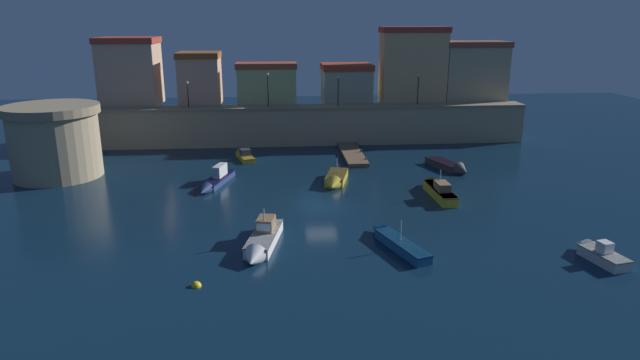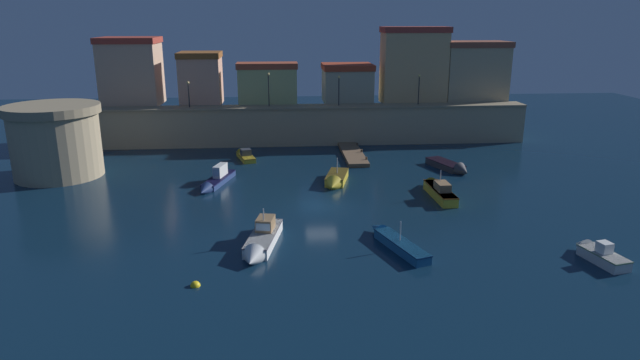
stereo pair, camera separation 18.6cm
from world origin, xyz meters
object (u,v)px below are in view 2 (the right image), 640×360
Objects in this scene: quay_lamp_1 at (269,85)px; quay_lamp_3 at (419,85)px; moored_boat_7 at (244,155)px; quay_lamp_2 at (339,86)px; quay_lamp_0 at (188,90)px; moored_boat_1 at (597,253)px; moored_boat_4 at (438,190)px; moored_boat_5 at (261,241)px; moored_boat_6 at (216,181)px; moored_boat_3 at (394,241)px; mooring_buoy_0 at (195,286)px; moored_boat_0 at (336,180)px; moored_boat_2 at (451,167)px; fortress_tower at (56,140)px.

quay_lamp_1 is 17.90m from quay_lamp_3.
quay_lamp_2 is at bearing -75.71° from moored_boat_7.
quay_lamp_0 is 0.70× the size of moored_boat_1.
moored_boat_5 is (-14.89, -10.22, -0.01)m from moored_boat_4.
moored_boat_3 is at bearing 58.01° from moored_boat_6.
mooring_buoy_0 is (0.80, -19.82, -0.45)m from moored_boat_6.
moored_boat_5 is at bearing 69.03° from moored_boat_1.
quay_lamp_0 is 0.44× the size of moored_boat_3.
moored_boat_1 is (12.56, -34.65, -6.52)m from quay_lamp_2.
quay_lamp_0 reaches higher than moored_boat_7.
moored_boat_3 is (0.24, -31.44, -6.60)m from quay_lamp_2.
moored_boat_6 is 1.32× the size of moored_boat_7.
quay_lamp_0 is at bearing 30.13° from moored_boat_7.
quay_lamp_0 is 0.77× the size of quay_lamp_1.
moored_boat_6 reaches higher than moored_boat_7.
moored_boat_3 is 1.30× the size of moored_boat_7.
moored_boat_6 is (-10.95, 0.52, 0.03)m from moored_boat_0.
moored_boat_0 is at bearing 62.27° from mooring_buoy_0.
mooring_buoy_0 is at bearing 127.76° from moored_boat_4.
moored_boat_2 is 0.85× the size of moored_boat_5.
moored_boat_3 reaches higher than mooring_buoy_0.
quay_lamp_3 is 0.60× the size of moored_boat_2.
moored_boat_5 is (-0.40, -31.19, -6.65)m from quay_lamp_1.
moored_boat_1 is at bearing 91.94° from moored_boat_5.
moored_boat_7 is at bearing 18.41° from fortress_tower.
quay_lamp_2 is at bearing 175.66° from moored_boat_5.
quay_lamp_2 reaches higher than moored_boat_6.
quay_lamp_3 reaches higher than moored_boat_7.
moored_boat_1 is (2.93, -34.65, -6.57)m from quay_lamp_3.
mooring_buoy_0 is (-21.94, -36.26, -7.00)m from quay_lamp_3.
moored_boat_1 reaches higher than moored_boat_2.
moored_boat_1 is 0.71× the size of moored_boat_2.
moored_boat_1 is at bearing -156.89° from moored_boat_4.
moored_boat_5 is at bearing 69.91° from moored_boat_3.
moored_boat_0 is at bearing -70.20° from quay_lamp_1.
moored_boat_0 is 0.81× the size of moored_boat_4.
quay_lamp_0 reaches higher than moored_boat_0.
mooring_buoy_0 is at bearing -24.55° from moored_boat_5.
moored_boat_7 is at bearing -163.39° from moored_boat_5.
quay_lamp_2 is at bearing 157.75° from moored_boat_6.
moored_boat_2 is at bearing -4.72° from moored_boat_1.
moored_boat_6 reaches higher than moored_boat_2.
quay_lamp_0 is 33.00m from moored_boat_5.
moored_boat_6 is 19.84m from mooring_buoy_0.
moored_boat_1 is at bearing -70.08° from quay_lamp_2.
moored_boat_3 is 12.05m from moored_boat_4.
moored_boat_4 is 19.86m from moored_boat_6.
moored_boat_5 is (-21.22, 3.45, 0.09)m from moored_boat_1.
moored_boat_4 is (-6.34, 13.67, 0.10)m from moored_boat_1.
moored_boat_5 reaches higher than moored_boat_3.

